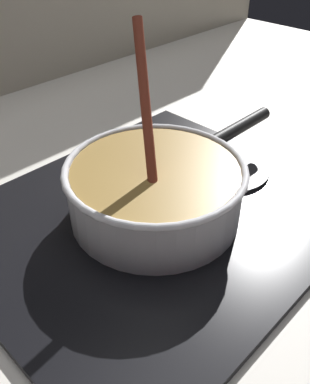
# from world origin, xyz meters

# --- Properties ---
(ground) EXTENTS (2.40, 1.60, 0.04)m
(ground) POSITION_xyz_m (0.00, 0.00, -0.02)
(ground) COLOR beige
(hob_plate) EXTENTS (0.56, 0.48, 0.01)m
(hob_plate) POSITION_xyz_m (0.06, 0.18, 0.01)
(hob_plate) COLOR black
(hob_plate) RESTS_ON ground
(burner_ring) EXTENTS (0.17, 0.17, 0.01)m
(burner_ring) POSITION_xyz_m (0.06, 0.18, 0.02)
(burner_ring) COLOR #592D0C
(burner_ring) RESTS_ON hob_plate
(spare_burner) EXTENTS (0.16, 0.16, 0.01)m
(spare_burner) POSITION_xyz_m (0.24, 0.18, 0.01)
(spare_burner) COLOR #262628
(spare_burner) RESTS_ON hob_plate
(cooking_pan) EXTENTS (0.42, 0.27, 0.27)m
(cooking_pan) POSITION_xyz_m (0.06, 0.18, 0.06)
(cooking_pan) COLOR silver
(cooking_pan) RESTS_ON hob_plate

